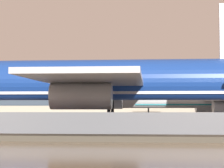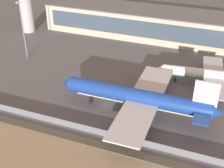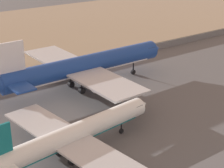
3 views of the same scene
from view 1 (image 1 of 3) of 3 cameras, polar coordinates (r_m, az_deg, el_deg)
ground_plane at (r=62.13m, az=-13.65°, el=-5.70°), size 500.00×500.00×0.00m
cargo_jet_blue at (r=58.49m, az=-2.75°, el=0.31°), size 55.20×46.85×16.71m
passenger_jet_white_teal at (r=86.66m, az=13.37°, el=-1.90°), size 40.38×34.84×12.04m
baggage_tug at (r=46.68m, az=-6.15°, el=-5.66°), size 1.86×3.32×1.80m
terminal_building at (r=129.96m, az=-6.92°, el=-1.19°), size 102.57×22.53×14.35m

